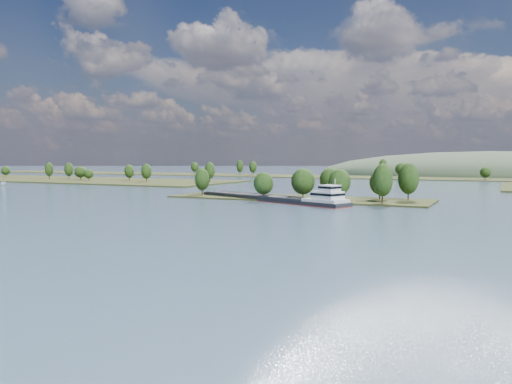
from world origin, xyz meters
The scene contains 7 objects.
ground centered at (0.00, 120.00, 0.00)m, with size 1800.00×1800.00×0.00m, color #394A63.
tree_island centered at (8.36, 179.24, 4.24)m, with size 100.00×31.01×14.69m.
left_bank centered at (-229.00, 260.10, 0.80)m, with size 300.00×80.00×14.23m.
back_shoreline centered at (8.42, 399.80, 0.68)m, with size 900.00×60.00×15.77m.
hill_west centered at (60.00, 500.00, 0.00)m, with size 320.00×160.00×44.00m, color #34452F.
cargo_barge centered at (-2.10, 166.61, 1.21)m, with size 68.92×34.59×9.61m.
motorboat centered at (-184.05, 192.20, 1.25)m, with size 2.43×6.46×2.50m, color silver.
Camera 1 is at (70.40, 2.17, 15.72)m, focal length 35.00 mm.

